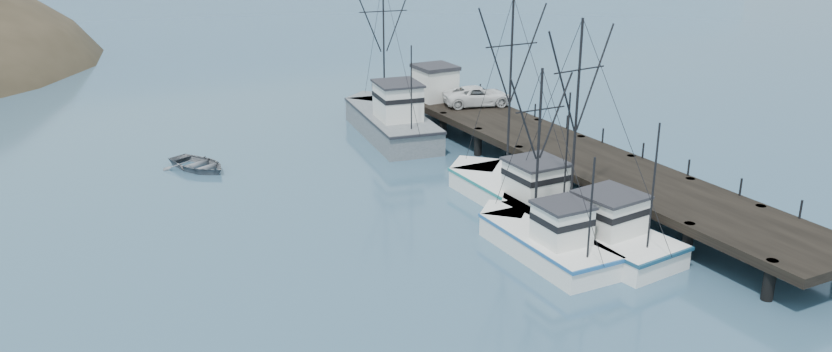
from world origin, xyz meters
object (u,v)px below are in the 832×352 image
Objects in this scene: pier at (550,146)px; trawler_mid at (544,240)px; trawler_far at (517,192)px; pier_shed at (435,82)px; work_vessel at (390,120)px; pickup_truck at (478,96)px; trawler_near at (584,228)px; motorboat at (199,169)px.

pier is 14.07m from trawler_mid.
pier is 7.38m from trawler_far.
pier_shed is at bearing 94.12° from pier.
trawler_far reaches higher than pier.
pier is at bearing -65.18° from work_vessel.
trawler_far is (-5.79, -4.49, -0.87)m from pier.
pickup_truck is (6.75, 15.18, 1.94)m from trawler_far.
work_vessel is (-0.04, 23.38, 0.41)m from trawler_near.
pier_shed is (4.79, 24.86, 2.60)m from trawler_near.
trawler_far is 16.73m from pickup_truck.
pier is 3.49× the size of trawler_far.
work_vessel is at bearing 83.17° from trawler_mid.
trawler_far is at bearing 66.25° from trawler_mid.
pier_shed is at bearing 79.10° from trawler_near.
work_vessel is 4.53× the size of pier_shed.
trawler_mid is 0.69× the size of work_vessel.
motorboat is (-20.09, -2.78, -3.42)m from pier_shed.
trawler_far reaches higher than pickup_truck.
motorboat is at bearing -175.15° from work_vessel.
work_vessel is at bearing -18.54° from motorboat.
pickup_truck is 1.12× the size of motorboat.
trawler_far is at bearing 172.60° from pickup_truck.
pier is 10.79m from pickup_truck.
trawler_mid is 23.84m from work_vessel.
trawler_near is at bearing -78.67° from motorboat.
motorboat is at bearing -172.12° from pier_shed.
work_vessel is at bearing 114.82° from pier.
work_vessel is 2.64× the size of pickup_truck.
pickup_truck is (9.63, 21.73, 1.95)m from trawler_mid.
trawler_near is 2.23× the size of pickup_truck.
work_vessel is (2.83, 23.67, 0.41)m from trawler_mid.
pier is 4.40× the size of trawler_mid.
motorboat is at bearing 124.72° from trawler_near.
work_vessel is at bearing -162.90° from pier_shed.
trawler_mid is 2.04× the size of motorboat.
work_vessel reaches higher than pickup_truck.
trawler_near is 26.88m from motorboat.
pickup_truck reaches higher than pier.
trawler_far is 0.87× the size of work_vessel.
pier_shed is (7.66, 25.15, 2.60)m from trawler_mid.
trawler_mid is at bearing -84.33° from motorboat.
pickup_truck is 22.24m from motorboat.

